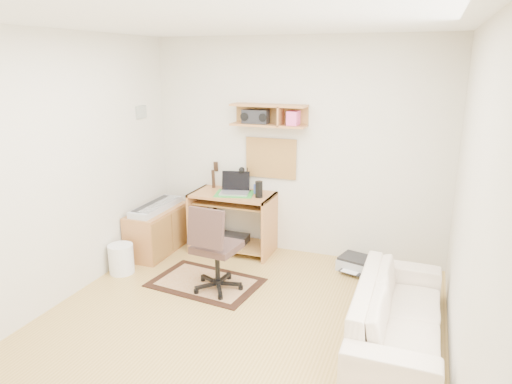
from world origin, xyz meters
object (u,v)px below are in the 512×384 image
(desk, at_px, (233,222))
(printer, at_px, (357,263))
(sofa, at_px, (399,303))
(cabinet, at_px, (157,231))
(task_chair, at_px, (217,247))

(desk, xyz_separation_m, printer, (1.56, -0.04, -0.29))
(printer, xyz_separation_m, sofa, (0.53, -1.29, 0.26))
(desk, relative_size, printer, 2.51)
(cabinet, height_order, printer, cabinet)
(sofa, bearing_deg, desk, 57.50)
(task_chair, relative_size, sofa, 0.53)
(task_chair, bearing_deg, sofa, -4.18)
(desk, height_order, printer, desk)
(printer, height_order, sofa, sofa)
(printer, distance_m, sofa, 1.42)
(cabinet, height_order, sofa, sofa)
(desk, xyz_separation_m, task_chair, (0.26, -1.02, 0.10))
(desk, distance_m, sofa, 2.48)
(sofa, bearing_deg, cabinet, 71.72)
(cabinet, xyz_separation_m, sofa, (2.96, -0.98, 0.07))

